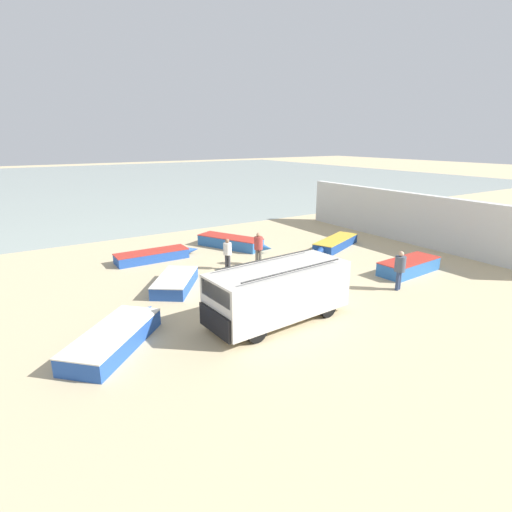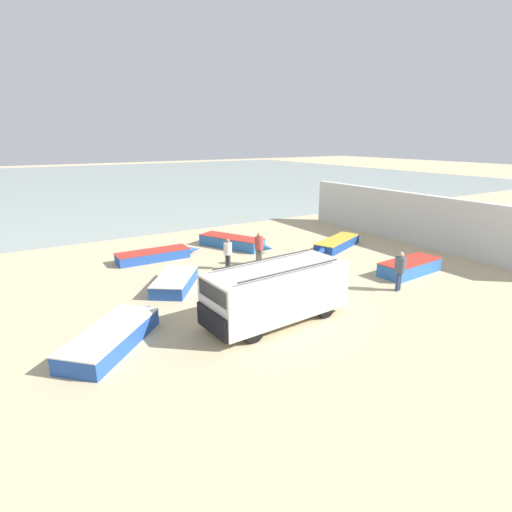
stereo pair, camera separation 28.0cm
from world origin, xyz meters
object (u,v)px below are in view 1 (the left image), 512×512
object	(u,v)px
fishing_rowboat_4	(116,337)
fisherman_2	(258,246)
fishing_rowboat_3	(233,242)
fishing_rowboat_6	(296,268)
fishing_rowboat_2	(411,265)
fishing_rowboat_5	(176,281)
fisherman_0	(227,251)
fishing_rowboat_1	(335,244)
fishing_rowboat_0	(155,255)
fisherman_1	(400,267)
parked_van	(278,291)

from	to	relation	value
fishing_rowboat_4	fisherman_2	size ratio (longest dim) A/B	2.31
fishing_rowboat_3	fishing_rowboat_6	distance (m)	5.96
fishing_rowboat_2	fishing_rowboat_5	xyz separation A→B (m)	(-10.77, 4.34, -0.06)
fisherman_0	fishing_rowboat_1	bearing A→B (deg)	149.21
fishing_rowboat_1	fisherman_0	bearing A→B (deg)	-22.51
fishing_rowboat_1	fishing_rowboat_2	world-z (taller)	fishing_rowboat_2
fishing_rowboat_0	fishing_rowboat_3	distance (m)	4.92
fisherman_1	fishing_rowboat_6	bearing A→B (deg)	-163.43
fishing_rowboat_1	fisherman_2	xyz separation A→B (m)	(-5.71, -0.22, 0.76)
fishing_rowboat_0	fishing_rowboat_5	size ratio (longest dim) A/B	1.32
fishing_rowboat_0	fisherman_1	world-z (taller)	fisherman_1
fishing_rowboat_4	fisherman_0	distance (m)	8.53
fishing_rowboat_4	fisherman_1	world-z (taller)	fisherman_1
parked_van	fisherman_2	xyz separation A→B (m)	(3.10, 6.07, -0.10)
fishing_rowboat_1	fishing_rowboat_4	bearing A→B (deg)	-3.38
fishing_rowboat_0	fishing_rowboat_5	bearing A→B (deg)	-97.75
fishing_rowboat_3	parked_van	bearing A→B (deg)	-46.53
fishing_rowboat_0	fishing_rowboat_6	xyz separation A→B (m)	(5.17, -6.01, 0.00)
fishing_rowboat_5	fisherman_0	xyz separation A→B (m)	(3.24, 1.06, 0.67)
fishing_rowboat_2	fishing_rowboat_6	bearing A→B (deg)	146.00
fisherman_0	fishing_rowboat_0	bearing A→B (deg)	-84.24
fishing_rowboat_4	parked_van	bearing A→B (deg)	-58.29
fishing_rowboat_5	fishing_rowboat_6	size ratio (longest dim) A/B	0.98
parked_van	fishing_rowboat_2	distance (m)	8.95
fishing_rowboat_5	fisherman_1	distance (m)	9.97
fisherman_0	fishing_rowboat_5	bearing A→B (deg)	-12.81
fishing_rowboat_2	fishing_rowboat_4	size ratio (longest dim) A/B	1.06
fishing_rowboat_2	fisherman_1	distance (m)	2.95
fishing_rowboat_5	fishing_rowboat_6	distance (m)	5.94
fishing_rowboat_1	fisherman_2	world-z (taller)	fisherman_2
fishing_rowboat_2	fisherman_2	world-z (taller)	fisherman_2
fisherman_0	fishing_rowboat_6	bearing A→B (deg)	104.83
fishing_rowboat_0	fishing_rowboat_3	bearing A→B (deg)	-0.90
fishing_rowboat_3	fisherman_0	world-z (taller)	fisherman_0
fishing_rowboat_2	fishing_rowboat_3	world-z (taller)	fishing_rowboat_2
fishing_rowboat_2	fisherman_0	world-z (taller)	fisherman_0
fishing_rowboat_6	fisherman_2	bearing A→B (deg)	-38.72
fishing_rowboat_4	fisherman_1	xyz separation A→B (m)	(11.85, -1.68, 0.76)
parked_van	fishing_rowboat_2	size ratio (longest dim) A/B	1.30
fishing_rowboat_0	fishing_rowboat_1	world-z (taller)	fishing_rowboat_1
fisherman_2	fisherman_1	bearing A→B (deg)	64.57
fishing_rowboat_2	fishing_rowboat_5	bearing A→B (deg)	154.44
parked_van	fishing_rowboat_0	xyz separation A→B (m)	(-1.29, 9.82, -0.87)
fisherman_1	fisherman_2	bearing A→B (deg)	-167.05
fishing_rowboat_5	fishing_rowboat_2	bearing A→B (deg)	-75.77
fishing_rowboat_4	fishing_rowboat_1	bearing A→B (deg)	-25.99
fishing_rowboat_1	fishing_rowboat_3	size ratio (longest dim) A/B	0.99
fishing_rowboat_0	fishing_rowboat_3	size ratio (longest dim) A/B	0.97
fishing_rowboat_4	fishing_rowboat_6	distance (m)	9.75
fisherman_2	fishing_rowboat_3	bearing A→B (deg)	-150.09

